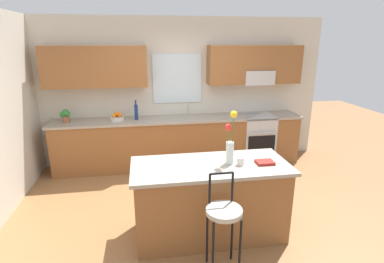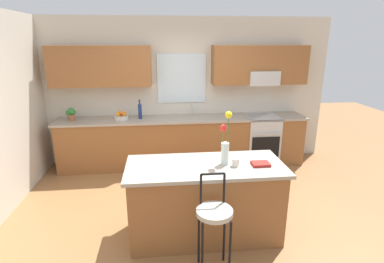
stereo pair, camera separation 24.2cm
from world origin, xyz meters
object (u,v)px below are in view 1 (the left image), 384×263
at_px(oven_range, 256,138).
at_px(cookbook, 265,162).
at_px(bar_stool_near, 224,215).
at_px(flower_vase, 230,143).
at_px(potted_plant_small, 65,115).
at_px(fruit_bowl_oranges, 117,117).
at_px(mug_ceramic, 240,161).
at_px(kitchen_island, 210,200).
at_px(bottle_olive_oil, 136,112).

distance_m(oven_range, cookbook, 2.44).
bearing_deg(bar_stool_near, flower_vase, 69.92).
bearing_deg(bar_stool_near, potted_plant_small, 126.22).
bearing_deg(fruit_bowl_oranges, mug_ceramic, -56.16).
xyz_separation_m(cookbook, fruit_bowl_oranges, (-1.82, 2.29, 0.04)).
bearing_deg(potted_plant_small, kitchen_island, -46.93).
bearing_deg(kitchen_island, flower_vase, -0.86).
bearing_deg(fruit_bowl_oranges, kitchen_island, -61.57).
bearing_deg(flower_vase, mug_ceramic, -30.97).
relative_size(flower_vase, mug_ceramic, 6.93).
distance_m(oven_range, flower_vase, 2.59).
height_order(bar_stool_near, mug_ceramic, bar_stool_near).
bearing_deg(cookbook, potted_plant_small, 139.62).
relative_size(flower_vase, potted_plant_small, 2.71).
height_order(kitchen_island, cookbook, cookbook).
xyz_separation_m(flower_vase, bottle_olive_oil, (-1.08, 2.21, -0.11)).
height_order(oven_range, potted_plant_small, potted_plant_small).
distance_m(flower_vase, cookbook, 0.47).
xyz_separation_m(bar_stool_near, cookbook, (0.62, 0.53, 0.30)).
bearing_deg(potted_plant_small, bar_stool_near, -53.78).
height_order(mug_ceramic, bottle_olive_oil, bottle_olive_oil).
distance_m(flower_vase, mug_ceramic, 0.24).
bearing_deg(bar_stool_near, bottle_olive_oil, 107.02).
height_order(bar_stool_near, bottle_olive_oil, bottle_olive_oil).
xyz_separation_m(fruit_bowl_oranges, potted_plant_small, (-0.87, -0.00, 0.08)).
bearing_deg(oven_range, fruit_bowl_oranges, 179.38).
distance_m(bar_stool_near, cookbook, 0.87).
height_order(oven_range, flower_vase, flower_vase).
distance_m(bar_stool_near, fruit_bowl_oranges, 3.08).
bearing_deg(kitchen_island, cookbook, -7.08).
distance_m(fruit_bowl_oranges, potted_plant_small, 0.87).
bearing_deg(kitchen_island, mug_ceramic, -11.82).
height_order(flower_vase, cookbook, flower_vase).
xyz_separation_m(oven_range, bar_stool_near, (-1.40, -2.79, 0.18)).
height_order(oven_range, kitchen_island, same).
relative_size(bar_stool_near, bottle_olive_oil, 2.96).
xyz_separation_m(flower_vase, potted_plant_small, (-2.29, 2.21, -0.12)).
xyz_separation_m(fruit_bowl_oranges, bottle_olive_oil, (0.33, -0.00, 0.09)).
relative_size(kitchen_island, flower_vase, 2.92).
bearing_deg(bottle_olive_oil, potted_plant_small, 179.91).
xyz_separation_m(cookbook, potted_plant_small, (-2.69, 2.29, 0.11)).
distance_m(flower_vase, fruit_bowl_oranges, 2.64).
bearing_deg(cookbook, kitchen_island, 172.92).
bearing_deg(cookbook, fruit_bowl_oranges, 128.51).
distance_m(kitchen_island, flower_vase, 0.74).
bearing_deg(kitchen_island, bar_stool_near, -90.00).
distance_m(oven_range, fruit_bowl_oranges, 2.65).
bearing_deg(cookbook, bar_stool_near, -139.49).
height_order(flower_vase, mug_ceramic, flower_vase).
distance_m(cookbook, bottle_olive_oil, 2.73).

